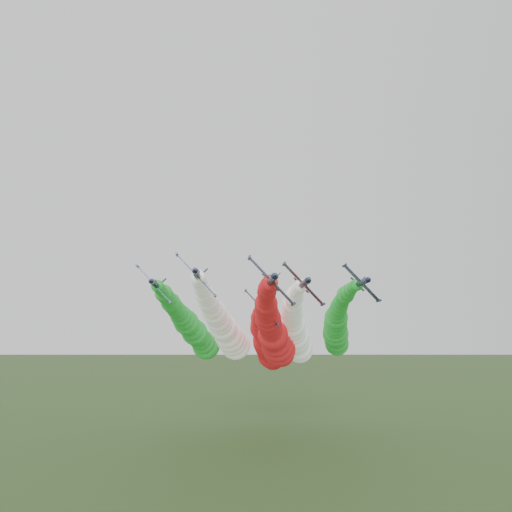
{
  "coord_description": "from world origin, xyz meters",
  "views": [
    {
      "loc": [
        -11.58,
        -83.21,
        28.05
      ],
      "look_at": [
        -6.1,
        11.3,
        44.11
      ],
      "focal_mm": 35.0,
      "sensor_mm": 36.0,
      "label": 1
    }
  ],
  "objects_px": {
    "jet_inner_left": "(225,329)",
    "jet_inner_right": "(296,333)",
    "jet_lead": "(275,336)",
    "jet_outer_right": "(337,328)",
    "jet_outer_left": "(193,330)",
    "jet_trail": "(267,345)"
  },
  "relations": [
    {
      "from": "jet_outer_left",
      "to": "jet_trail",
      "type": "height_order",
      "value": "jet_outer_left"
    },
    {
      "from": "jet_inner_left",
      "to": "jet_inner_right",
      "type": "height_order",
      "value": "jet_inner_left"
    },
    {
      "from": "jet_inner_right",
      "to": "jet_outer_right",
      "type": "xyz_separation_m",
      "value": [
        13.82,
        11.73,
        1.76
      ]
    },
    {
      "from": "jet_lead",
      "to": "jet_inner_left",
      "type": "relative_size",
      "value": 0.99
    },
    {
      "from": "jet_trail",
      "to": "jet_inner_right",
      "type": "bearing_deg",
      "value": -73.3
    },
    {
      "from": "jet_inner_left",
      "to": "jet_outer_right",
      "type": "relative_size",
      "value": 1.01
    },
    {
      "from": "jet_inner_left",
      "to": "jet_inner_right",
      "type": "relative_size",
      "value": 1.01
    },
    {
      "from": "jet_inner_left",
      "to": "jet_outer_right",
      "type": "xyz_separation_m",
      "value": [
        32.87,
        11.83,
        0.55
      ]
    },
    {
      "from": "jet_inner_right",
      "to": "jet_outer_right",
      "type": "height_order",
      "value": "jet_outer_right"
    },
    {
      "from": "jet_inner_right",
      "to": "jet_outer_left",
      "type": "distance_m",
      "value": 30.64
    },
    {
      "from": "jet_outer_right",
      "to": "jet_trail",
      "type": "distance_m",
      "value": 22.25
    },
    {
      "from": "jet_lead",
      "to": "jet_outer_right",
      "type": "relative_size",
      "value": 1.0
    },
    {
      "from": "jet_outer_left",
      "to": "jet_outer_right",
      "type": "distance_m",
      "value": 42.19
    },
    {
      "from": "jet_lead",
      "to": "jet_outer_left",
      "type": "xyz_separation_m",
      "value": [
        -21.68,
        22.06,
        2.07
      ]
    },
    {
      "from": "jet_inner_right",
      "to": "jet_inner_left",
      "type": "bearing_deg",
      "value": -179.69
    },
    {
      "from": "jet_outer_left",
      "to": "jet_outer_right",
      "type": "xyz_separation_m",
      "value": [
        42.18,
        0.19,
        0.6
      ]
    },
    {
      "from": "jet_lead",
      "to": "jet_outer_left",
      "type": "relative_size",
      "value": 0.99
    },
    {
      "from": "jet_lead",
      "to": "jet_outer_left",
      "type": "distance_m",
      "value": 31.0
    },
    {
      "from": "jet_outer_right",
      "to": "jet_trail",
      "type": "relative_size",
      "value": 1.0
    },
    {
      "from": "jet_inner_left",
      "to": "jet_outer_left",
      "type": "distance_m",
      "value": 14.91
    },
    {
      "from": "jet_inner_right",
      "to": "jet_outer_right",
      "type": "bearing_deg",
      "value": 40.33
    },
    {
      "from": "jet_inner_right",
      "to": "jet_outer_right",
      "type": "relative_size",
      "value": 1.0
    }
  ]
}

